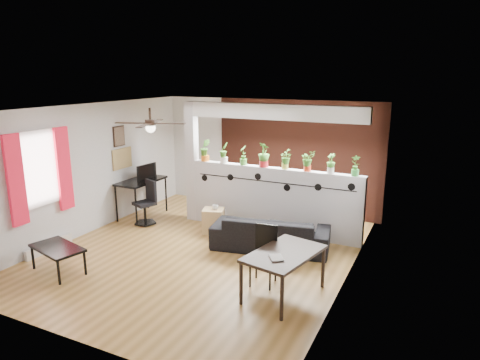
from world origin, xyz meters
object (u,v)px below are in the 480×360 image
object	(u,v)px
potted_plant_6	(331,163)
sofa	(271,233)
ceiling_fan	(150,125)
potted_plant_1	(224,152)
potted_plant_2	(243,154)
computer_desk	(141,183)
cube_shelf	(213,221)
dining_table	(284,257)
folding_chair	(265,249)
cup	(215,207)
potted_plant_5	(308,160)
potted_plant_7	(356,165)
potted_plant_4	(285,159)
office_chair	(147,205)
potted_plant_0	(205,149)
coffee_table	(57,249)
potted_plant_3	(264,154)

from	to	relation	value
potted_plant_6	sofa	size ratio (longest dim) A/B	0.18
ceiling_fan	potted_plant_1	size ratio (longest dim) A/B	2.73
potted_plant_2	computer_desk	world-z (taller)	potted_plant_2
cube_shelf	dining_table	world-z (taller)	dining_table
folding_chair	cup	bearing A→B (deg)	138.28
potted_plant_2	folding_chair	world-z (taller)	potted_plant_2
potted_plant_5	cube_shelf	size ratio (longest dim) A/B	0.80
potted_plant_2	computer_desk	bearing A→B (deg)	-171.59
potted_plant_1	potted_plant_6	xyz separation A→B (m)	(2.26, -0.00, -0.03)
cube_shelf	potted_plant_7	bearing A→B (deg)	-6.73
potted_plant_4	office_chair	size ratio (longest dim) A/B	0.40
sofa	cube_shelf	world-z (taller)	sofa
potted_plant_1	potted_plant_4	distance (m)	1.35
potted_plant_0	potted_plant_5	bearing A→B (deg)	0.00
coffee_table	sofa	bearing A→B (deg)	41.03
potted_plant_0	computer_desk	distance (m)	1.72
office_chair	folding_chair	xyz separation A→B (m)	(3.30, -1.36, 0.13)
computer_desk	dining_table	bearing A→B (deg)	-25.86
potted_plant_6	potted_plant_0	bearing A→B (deg)	180.00
ceiling_fan	computer_desk	bearing A→B (deg)	135.02
potted_plant_0	computer_desk	xyz separation A→B (m)	(-1.47, -0.35, -0.83)
computer_desk	office_chair	xyz separation A→B (m)	(0.42, -0.37, -0.36)
ceiling_fan	coffee_table	distance (m)	2.56
potted_plant_7	dining_table	world-z (taller)	potted_plant_7
potted_plant_2	potted_plant_6	world-z (taller)	potted_plant_2
cube_shelf	cup	world-z (taller)	cup
ceiling_fan	cube_shelf	size ratio (longest dim) A/B	2.38
potted_plant_5	potted_plant_1	bearing A→B (deg)	180.00
potted_plant_5	potted_plant_7	distance (m)	0.90
sofa	cube_shelf	size ratio (longest dim) A/B	4.07
potted_plant_1	cube_shelf	bearing A→B (deg)	-85.69
sofa	computer_desk	world-z (taller)	computer_desk
potted_plant_2	potted_plant_5	size ratio (longest dim) A/B	1.01
ceiling_fan	coffee_table	xyz separation A→B (m)	(-0.90, -1.43, -1.92)
potted_plant_5	sofa	distance (m)	1.56
cube_shelf	coffee_table	size ratio (longest dim) A/B	0.48
potted_plant_6	potted_plant_7	distance (m)	0.45
potted_plant_1	cube_shelf	size ratio (longest dim) A/B	0.87
folding_chair	coffee_table	size ratio (longest dim) A/B	0.89
cube_shelf	coffee_table	world-z (taller)	cube_shelf
ceiling_fan	dining_table	distance (m)	3.23
potted_plant_1	potted_plant_7	xyz separation A→B (m)	(2.71, 0.00, -0.02)
potted_plant_3	dining_table	xyz separation A→B (m)	(1.31, -2.35, -1.00)
potted_plant_0	potted_plant_2	world-z (taller)	potted_plant_0
dining_table	sofa	bearing A→B (deg)	118.00
ceiling_fan	office_chair	size ratio (longest dim) A/B	1.27
ceiling_fan	potted_plant_3	world-z (taller)	ceiling_fan
potted_plant_6	dining_table	world-z (taller)	potted_plant_6
potted_plant_4	folding_chair	bearing A→B (deg)	-77.87
potted_plant_0	potted_plant_5	size ratio (longest dim) A/B	1.19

